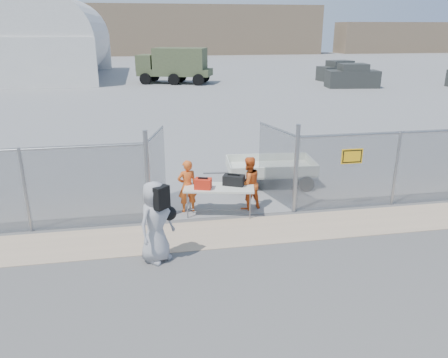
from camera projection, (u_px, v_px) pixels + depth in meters
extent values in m
plane|color=#4B4949|center=(239.00, 251.00, 10.12)|extent=(160.00, 160.00, 0.00)
cube|color=gray|center=(161.00, 74.00, 49.17)|extent=(160.00, 80.00, 0.01)
cube|color=tan|center=(231.00, 232.00, 11.05)|extent=(44.00, 1.60, 0.01)
cube|color=red|center=(203.00, 184.00, 11.73)|extent=(0.51, 0.42, 0.28)
cube|color=black|center=(234.00, 180.00, 12.01)|extent=(0.66, 0.55, 0.28)
imported|color=orange|center=(187.00, 186.00, 12.08)|extent=(0.61, 0.45, 1.51)
imported|color=orange|center=(248.00, 183.00, 12.28)|extent=(0.90, 0.80, 1.54)
imported|color=#A3A2A7|center=(156.00, 222.00, 9.48)|extent=(1.06, 1.05, 1.85)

